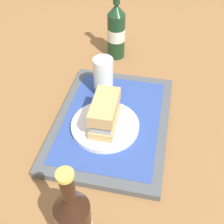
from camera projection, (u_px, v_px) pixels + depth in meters
name	position (u px, v px, depth m)	size (l,w,h in m)	color
ground_plane	(112.00, 124.00, 0.85)	(3.00, 3.00, 0.00)	olive
tray	(112.00, 122.00, 0.84)	(0.44, 0.32, 0.02)	#4C5156
placemat	(112.00, 119.00, 0.84)	(0.38, 0.27, 0.00)	#2D4793
plate	(105.00, 126.00, 0.81)	(0.19, 0.19, 0.01)	white
sandwich	(105.00, 112.00, 0.78)	(0.13, 0.07, 0.08)	tan
beer_glass	(103.00, 76.00, 0.87)	(0.06, 0.06, 0.12)	silver
beer_bottle	(116.00, 31.00, 1.04)	(0.07, 0.07, 0.27)	#19381E
second_bottle	(75.00, 224.00, 0.53)	(0.07, 0.07, 0.27)	black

